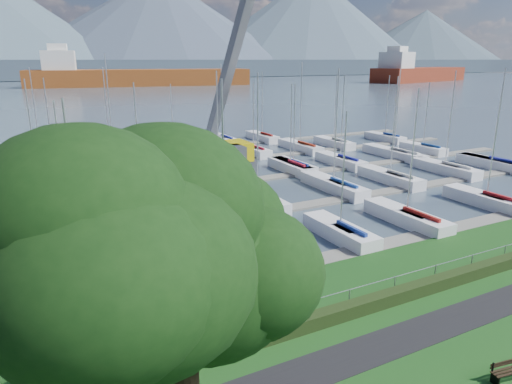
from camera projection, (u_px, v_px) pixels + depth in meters
path at (408, 337)px, 20.77m from camera, size 160.00×2.00×0.04m
water at (44, 84)px, 244.95m from camera, size 800.00×540.00×0.20m
hedge at (370, 304)px, 22.89m from camera, size 80.00×0.70×0.70m
fence at (366, 285)px, 22.99m from camera, size 80.00×0.04×0.04m
foothill at (36, 69)px, 302.80m from camera, size 900.00×80.00×12.00m
mountains at (34, 14)px, 358.26m from camera, size 1190.00×360.00×115.00m
docks at (192, 188)px, 45.54m from camera, size 90.00×41.60×0.25m
bench_right at (511, 370)px, 17.91m from camera, size 1.84×0.68×0.85m
tree at (174, 252)px, 11.18m from camera, size 8.59×8.08×11.35m
crane at (234, 129)px, 46.64m from camera, size 5.42×13.23×22.35m
cargo_ship_mid at (133, 78)px, 220.32m from camera, size 105.99×34.20×21.50m
cargo_ship_east at (416, 74)px, 264.32m from camera, size 77.19×35.88×21.50m
sailboat_fleet at (174, 129)px, 46.03m from camera, size 75.56×49.91×13.63m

